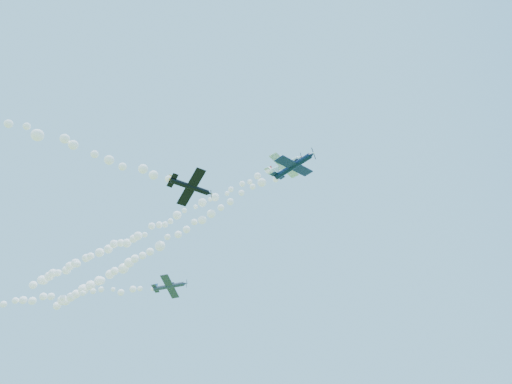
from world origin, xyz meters
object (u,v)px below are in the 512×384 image
at_px(plane_navy, 294,166).
at_px(plane_black, 191,187).
at_px(plane_white, 284,165).
at_px(plane_grey, 170,286).

relative_size(plane_navy, plane_black, 1.32).
distance_m(plane_white, plane_navy, 4.51).
height_order(plane_white, plane_black, plane_white).
distance_m(plane_navy, plane_black, 16.44).
bearing_deg(plane_white, plane_black, -118.29).
xyz_separation_m(plane_grey, plane_black, (21.72, -28.60, -3.60)).
height_order(plane_grey, plane_black, plane_grey).
relative_size(plane_white, plane_black, 1.19).
xyz_separation_m(plane_navy, plane_black, (-11.84, -8.86, -7.18)).
relative_size(plane_white, plane_grey, 0.91).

